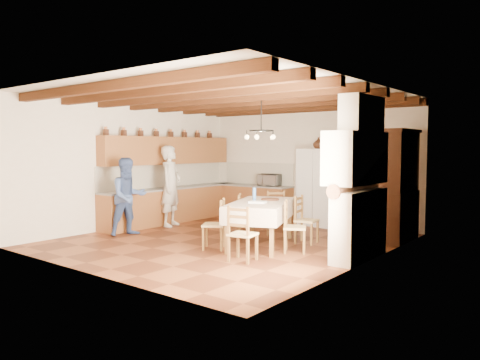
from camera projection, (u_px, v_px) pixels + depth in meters
name	position (u px, v px, depth m)	size (l,w,h in m)	color
floor	(227.00, 241.00, 9.68)	(6.00, 6.50, 0.02)	#4F2514
ceiling	(227.00, 94.00, 9.47)	(6.00, 6.50, 0.02)	silver
wall_back	(308.00, 164.00, 12.13)	(6.00, 0.02, 3.00)	#F0DFC8
wall_front	(88.00, 176.00, 7.02)	(6.00, 0.02, 3.00)	#F0DFC8
wall_left	(133.00, 165.00, 11.43)	(0.02, 6.50, 3.00)	#F0DFC8
wall_right	(367.00, 174.00, 7.71)	(0.02, 6.50, 3.00)	#F0DFC8
ceiling_beams	(227.00, 99.00, 9.48)	(6.00, 6.30, 0.16)	#351A0A
lower_cabinets_left	(173.00, 205.00, 12.14)	(0.60, 4.30, 0.86)	brown
lower_cabinets_back	(253.00, 202.00, 12.92)	(2.30, 0.60, 0.86)	brown
countertop_left	(173.00, 188.00, 12.11)	(0.62, 4.30, 0.04)	gray
countertop_back	(253.00, 186.00, 12.89)	(2.34, 0.62, 0.04)	gray
backsplash_left	(166.00, 175.00, 12.26)	(0.03, 4.30, 0.60)	beige
backsplash_back	(259.00, 174.00, 13.09)	(2.30, 0.03, 0.60)	beige
upper_cabinets	(169.00, 151.00, 12.12)	(0.35, 4.20, 0.70)	brown
fireplace	(356.00, 178.00, 8.06)	(0.56, 1.60, 2.80)	beige
wall_picture	(364.00, 151.00, 11.12)	(0.34, 0.03, 0.42)	black
refrigerator	(321.00, 187.00, 11.59)	(0.95, 0.78, 1.89)	white
hutch	(398.00, 185.00, 9.63)	(0.53, 1.27, 2.30)	#3A1810
dining_table	(261.00, 206.00, 9.12)	(1.70, 2.24, 0.87)	beige
chandelier	(261.00, 131.00, 9.02)	(0.47, 0.47, 0.03)	black
chair_left_near	(214.00, 224.00, 8.88)	(0.42, 0.40, 0.96)	brown
chair_left_far	(231.00, 217.00, 9.78)	(0.42, 0.40, 0.96)	brown
chair_right_near	(295.00, 226.00, 8.59)	(0.42, 0.40, 0.96)	brown
chair_right_far	(307.00, 220.00, 9.39)	(0.42, 0.40, 0.96)	brown
chair_end_near	(243.00, 233.00, 7.91)	(0.42, 0.40, 0.96)	brown
chair_end_far	(276.00, 213.00, 10.37)	(0.42, 0.40, 0.96)	brown
person_man	(171.00, 186.00, 11.45)	(0.72, 0.47, 1.98)	silver
person_woman_blue	(128.00, 197.00, 10.24)	(0.83, 0.65, 1.71)	#425B9A
person_woman_red	(344.00, 207.00, 8.82)	(0.95, 0.39, 1.62)	#A43015
microwave	(270.00, 180.00, 12.52)	(0.57, 0.39, 0.32)	silver
fridge_vase	(319.00, 143.00, 11.56)	(0.27, 0.27, 0.29)	#3A1810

